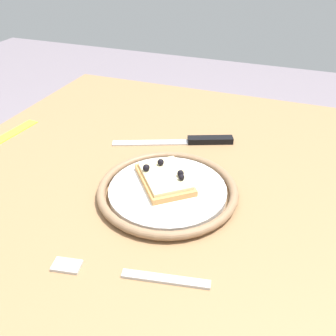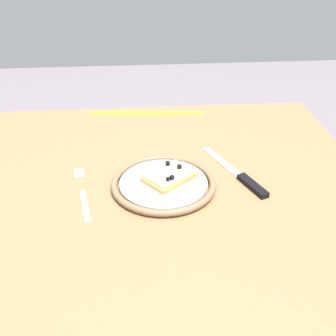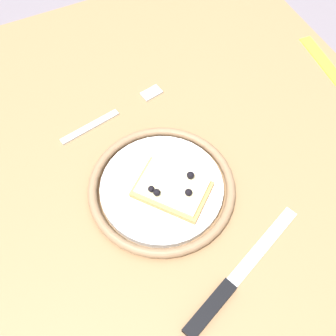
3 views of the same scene
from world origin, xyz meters
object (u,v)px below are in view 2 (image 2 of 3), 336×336
at_px(pizza_slice_near, 170,176).
at_px(fork, 83,193).
at_px(dining_table, 158,218).
at_px(measuring_tape, 147,113).
at_px(knife, 244,179).
at_px(plate, 164,185).

relative_size(pizza_slice_near, fork, 0.64).
bearing_deg(fork, dining_table, 4.15).
relative_size(dining_table, pizza_slice_near, 7.33).
xyz_separation_m(pizza_slice_near, fork, (-0.19, -0.02, -0.02)).
bearing_deg(measuring_tape, dining_table, -83.97).
bearing_deg(dining_table, knife, 3.23).
bearing_deg(dining_table, plate, -16.01).
distance_m(knife, measuring_tape, 0.43).
bearing_deg(knife, dining_table, -176.77).
relative_size(plate, measuring_tape, 0.67).
xyz_separation_m(plate, knife, (0.18, 0.01, -0.00)).
height_order(plate, fork, plate).
height_order(plate, pizza_slice_near, pizza_slice_near).
distance_m(dining_table, knife, 0.21).
distance_m(plate, pizza_slice_near, 0.02).
distance_m(pizza_slice_near, fork, 0.19).
height_order(fork, measuring_tape, fork).
distance_m(pizza_slice_near, knife, 0.16).
xyz_separation_m(dining_table, knife, (0.19, 0.01, 0.09)).
bearing_deg(pizza_slice_near, measuring_tape, 95.44).
distance_m(plate, fork, 0.17).
xyz_separation_m(fork, measuring_tape, (0.15, 0.40, -0.00)).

